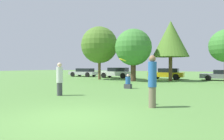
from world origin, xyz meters
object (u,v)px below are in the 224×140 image
at_px(person_catcher, 152,81).
at_px(parked_car_white, 117,72).
at_px(tree_1, 133,48).
at_px(tree_2, 171,39).
at_px(tree_0, 99,45).
at_px(parked_car_yellow, 167,73).
at_px(bystander_sitting, 128,83).
at_px(parked_car_silver, 84,72).
at_px(person_thrower, 60,79).
at_px(frisbee, 123,60).
at_px(parked_car_grey, 224,75).

bearing_deg(person_catcher, parked_car_white, -51.30).
bearing_deg(tree_1, tree_2, 31.13).
bearing_deg(person_catcher, tree_0, -43.50).
bearing_deg(parked_car_yellow, tree_2, 107.36).
relative_size(bystander_sitting, tree_2, 0.16).
relative_size(bystander_sitting, parked_car_silver, 0.24).
bearing_deg(tree_1, tree_0, 169.54).
height_order(person_thrower, tree_1, tree_1).
relative_size(parked_car_silver, parked_car_yellow, 1.03).
distance_m(person_catcher, parked_car_yellow, 17.51).
bearing_deg(parked_car_yellow, parked_car_white, 0.03).
height_order(bystander_sitting, parked_car_white, parked_car_white).
bearing_deg(frisbee, tree_2, 93.76).
height_order(tree_1, parked_car_grey, tree_1).
height_order(parked_car_silver, parked_car_grey, parked_car_silver).
height_order(person_catcher, parked_car_yellow, person_catcher).
bearing_deg(bystander_sitting, tree_1, 108.17).
bearing_deg(parked_car_white, person_catcher, 117.97).
xyz_separation_m(tree_1, parked_car_white, (-4.23, 4.69, -2.79)).
distance_m(tree_1, parked_car_grey, 10.43).
height_order(person_thrower, parked_car_yellow, person_thrower).
relative_size(tree_0, tree_2, 0.98).
distance_m(tree_1, tree_2, 4.08).
bearing_deg(frisbee, parked_car_white, 116.66).
bearing_deg(parked_car_silver, tree_1, 149.62).
height_order(bystander_sitting, parked_car_silver, parked_car_silver).
distance_m(person_thrower, tree_1, 11.78).
distance_m(bystander_sitting, parked_car_white, 13.00).
relative_size(person_catcher, tree_2, 0.31).
xyz_separation_m(bystander_sitting, tree_1, (-2.17, 6.62, 3.11)).
relative_size(frisbee, parked_car_yellow, 0.07).
xyz_separation_m(person_thrower, parked_car_grey, (8.18, 16.89, -0.28)).
relative_size(bystander_sitting, tree_1, 0.18).
bearing_deg(bystander_sitting, frisbee, -69.31).
bearing_deg(frisbee, parked_car_grey, 77.10).
relative_size(person_thrower, frisbee, 5.80).
height_order(person_thrower, person_catcher, person_catcher).
bearing_deg(tree_2, tree_0, -171.48).
xyz_separation_m(person_thrower, frisbee, (4.10, -0.91, 0.93)).
bearing_deg(frisbee, person_catcher, 4.40).
height_order(parked_car_yellow, parked_car_grey, parked_car_yellow).
distance_m(person_catcher, parked_car_silver, 23.67).
distance_m(person_thrower, parked_car_silver, 19.86).
bearing_deg(parked_car_yellow, frisbee, 94.51).
distance_m(person_thrower, parked_car_white, 16.78).
xyz_separation_m(person_catcher, parked_car_yellow, (-3.14, 17.22, -0.33)).
distance_m(person_catcher, tree_0, 16.90).
bearing_deg(person_catcher, parked_car_silver, -39.84).
bearing_deg(parked_car_white, parked_car_grey, -178.70).
relative_size(bystander_sitting, parked_car_yellow, 0.24).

